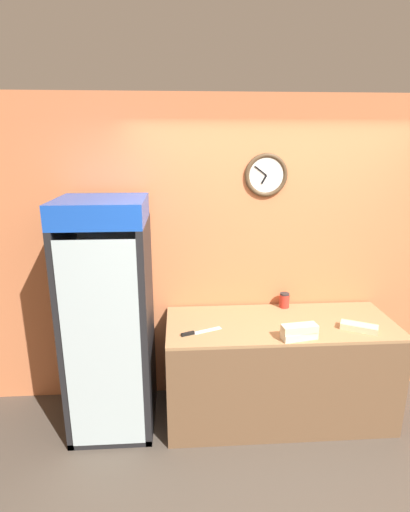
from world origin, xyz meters
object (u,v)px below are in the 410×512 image
Objects in this scene: sandwich_stack_middle at (300,328)px; chefs_knife at (196,332)px; sandwich_flat_left at (359,327)px; sandwich_stack_bottom at (299,335)px; condiment_jar at (284,300)px; beverage_cooler at (110,305)px.

sandwich_stack_middle is 0.79m from chefs_knife.
sandwich_stack_middle reaches higher than sandwich_flat_left.
chefs_knife is (-0.78, 0.14, -0.02)m from sandwich_stack_bottom.
condiment_jar is (-0.48, 0.49, 0.04)m from sandwich_flat_left.
sandwich_stack_bottom is 0.53m from sandwich_flat_left.
beverage_cooler is at bearing 166.60° from sandwich_stack_middle.
sandwich_flat_left is at bearing 12.12° from sandwich_stack_middle.
sandwich_stack_bottom is 0.87× the size of chefs_knife.
condiment_jar is at bearing 86.11° from sandwich_stack_bottom.
chefs_knife is at bearing 169.79° from sandwich_stack_middle.
sandwich_stack_bottom is at bearing -13.40° from beverage_cooler.
sandwich_stack_middle is at bearing -93.89° from condiment_jar.
sandwich_stack_middle is 0.60m from condiment_jar.
sandwich_stack_bottom is 2.13× the size of condiment_jar.
beverage_cooler is 5.87× the size of chefs_knife.
beverage_cooler is 0.74m from chefs_knife.
sandwich_flat_left is 2.22× the size of condiment_jar.
sandwich_stack_bottom reaches higher than sandwich_flat_left.
sandwich_stack_middle is 0.53m from sandwich_flat_left.
sandwich_flat_left is at bearing -45.70° from condiment_jar.
sandwich_stack_bottom is 0.60m from condiment_jar.
sandwich_stack_middle is 0.86× the size of chefs_knife.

